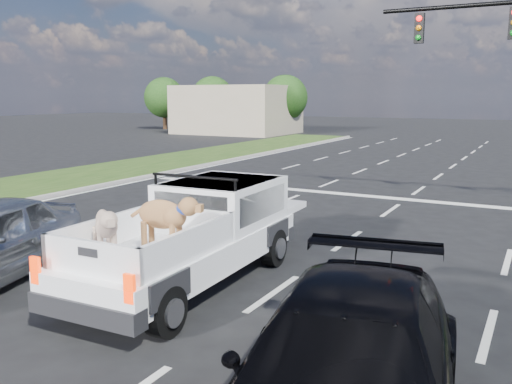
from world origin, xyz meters
TOP-DOWN VIEW (x-y plane):
  - ground at (0.00, 0.00)m, footprint 160.00×160.00m
  - road_markings at (0.00, 6.56)m, footprint 17.75×60.00m
  - grass_median_left at (-11.50, 6.00)m, footprint 5.00×60.00m
  - curb_left at (-9.05, 6.00)m, footprint 0.15×60.00m
  - building_left at (-20.00, 36.00)m, footprint 10.00×8.00m
  - tree_far_a at (-30.00, 38.00)m, footprint 4.20×4.20m
  - tree_far_b at (-24.00, 38.00)m, footprint 4.20×4.20m
  - tree_far_c at (-16.00, 38.00)m, footprint 4.20×4.20m
  - pickup_truck at (0.21, -0.19)m, footprint 2.17×5.43m
  - black_coupe at (4.26, -3.46)m, footprint 3.06×5.57m

SIDE VIEW (x-z plane):
  - ground at x=0.00m, z-range 0.00..0.00m
  - road_markings at x=0.00m, z-range 0.00..0.01m
  - grass_median_left at x=-11.50m, z-range 0.00..0.10m
  - curb_left at x=-9.05m, z-range 0.00..0.14m
  - black_coupe at x=4.26m, z-range 0.00..1.53m
  - pickup_truck at x=0.21m, z-range -0.07..1.95m
  - building_left at x=-20.00m, z-range 0.00..4.40m
  - tree_far_a at x=-30.00m, z-range 0.59..5.99m
  - tree_far_b at x=-24.00m, z-range 0.59..5.99m
  - tree_far_c at x=-16.00m, z-range 0.59..5.99m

